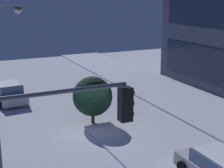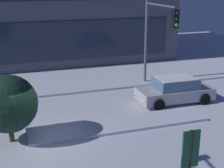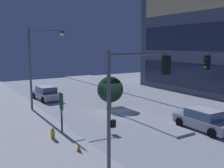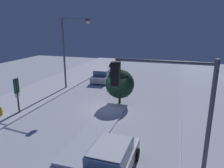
{
  "view_description": "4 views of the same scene",
  "coord_description": "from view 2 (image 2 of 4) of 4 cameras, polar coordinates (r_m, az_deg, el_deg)",
  "views": [
    {
      "loc": [
        18.01,
        -7.3,
        8.06
      ],
      "look_at": [
        0.28,
        1.03,
        2.91
      ],
      "focal_mm": 54.57,
      "sensor_mm": 36.0,
      "label": 1
    },
    {
      "loc": [
        -1.34,
        -13.87,
        6.96
      ],
      "look_at": [
        3.16,
        -0.41,
        2.49
      ],
      "focal_mm": 53.62,
      "sensor_mm": 36.0,
      "label": 2
    },
    {
      "loc": [
        19.79,
        -12.69,
        6.08
      ],
      "look_at": [
        -0.13,
        -0.13,
        2.52
      ],
      "focal_mm": 41.39,
      "sensor_mm": 36.0,
      "label": 3
    },
    {
      "loc": [
        16.33,
        5.29,
        6.83
      ],
      "look_at": [
        2.93,
        1.03,
        2.95
      ],
      "focal_mm": 34.44,
      "sensor_mm": 36.0,
      "label": 4
    }
  ],
  "objects": [
    {
      "name": "curb_strip_far",
      "position": [
        23.34,
        -14.37,
        -0.26
      ],
      "size": [
        52.0,
        5.2,
        0.14
      ],
      "primitive_type": "cube",
      "color": "silver",
      "rests_on": "ground"
    },
    {
      "name": "traffic_light_corner_far_right",
      "position": [
        21.13,
        7.78,
        9.16
      ],
      "size": [
        0.32,
        4.2,
        5.66
      ],
      "rotation": [
        0.0,
        0.0,
        -1.57
      ],
      "color": "#565960",
      "rests_on": "ground"
    },
    {
      "name": "median_strip",
      "position": [
        16.7,
        1.37,
        -6.89
      ],
      "size": [
        9.0,
        1.8,
        0.14
      ],
      "primitive_type": "cube",
      "color": "silver",
      "rests_on": "ground"
    },
    {
      "name": "decorated_tree_median",
      "position": [
        15.19,
        -17.25,
        -3.26
      ],
      "size": [
        2.55,
        2.55,
        3.07
      ],
      "color": "#473323",
      "rests_on": "ground"
    },
    {
      "name": "ground",
      "position": [
        15.57,
        -11.75,
        -9.46
      ],
      "size": [
        52.0,
        52.0,
        0.0
      ],
      "primitive_type": "plane",
      "color": "silver"
    },
    {
      "name": "parking_info_sign",
      "position": [
        10.2,
        13.08,
        -13.1
      ],
      "size": [
        0.55,
        0.12,
        2.9
      ],
      "rotation": [
        0.0,
        0.0,
        1.59
      ],
      "color": "black",
      "rests_on": "ground"
    },
    {
      "name": "car_far",
      "position": [
        19.95,
        10.65,
        -1.08
      ],
      "size": [
        4.52,
        2.15,
        1.49
      ],
      "rotation": [
        0.0,
        0.0,
        3.13
      ],
      "color": "#B7B7C1",
      "rests_on": "ground"
    }
  ]
}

